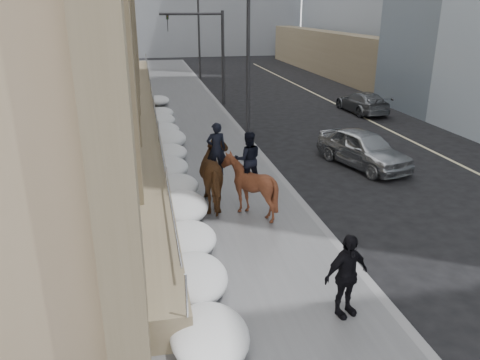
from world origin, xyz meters
The scene contains 13 objects.
ground centered at (0.00, 0.00, 0.00)m, with size 140.00×140.00×0.00m, color black.
sidewalk centered at (0.00, 10.00, 0.06)m, with size 5.00×80.00×0.12m, color #505052.
curb centered at (2.62, 10.00, 0.06)m, with size 0.24×80.00×0.12m, color slate.
lane_line centered at (10.50, 10.00, 0.01)m, with size 0.15×70.00×0.01m, color #BFB78C.
streetlight_mid centered at (2.74, 14.00, 4.58)m, with size 1.71×0.24×8.00m.
streetlight_far centered at (2.74, 34.00, 4.58)m, with size 1.71×0.24×8.00m.
traffic_signal centered at (2.07, 22.00, 4.00)m, with size 4.10×0.22×6.00m.
snow_bank centered at (-1.42, 8.11, 0.47)m, with size 1.70×18.10×0.76m.
mounted_horse_left centered at (-0.14, 4.79, 1.23)m, with size 1.19×2.53×2.72m.
mounted_horse_right centered at (0.68, 3.90, 1.19)m, with size 1.61×1.79×2.61m.
pedestrian centered at (1.52, -1.49, 1.04)m, with size 1.08×0.45×1.85m, color black.
car_silver centered at (6.40, 7.86, 0.76)m, with size 1.80×4.46×1.52m, color #A4A7AB.
car_grey centered at (10.98, 17.58, 0.65)m, with size 1.83×4.49×1.30m, color #585C60.
Camera 1 is at (-2.30, -9.18, 6.22)m, focal length 35.00 mm.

